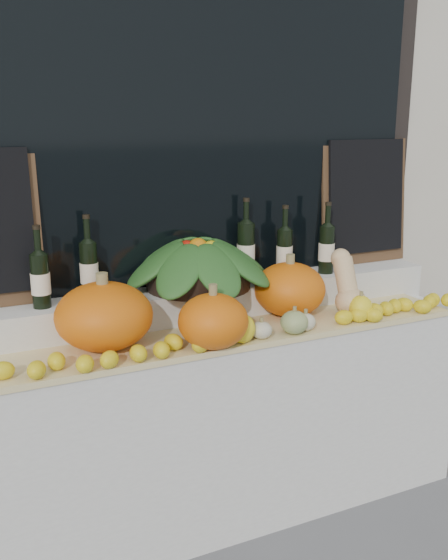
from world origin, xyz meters
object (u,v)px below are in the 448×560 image
(wine_bottle_tall, at_px, (246,250))
(butternut_squash, at_px, (347,287))
(pumpkin_left, at_px, (104,316))
(produce_bowl, at_px, (198,263))
(pumpkin_right, at_px, (290,289))

(wine_bottle_tall, bearing_deg, butternut_squash, -38.22)
(pumpkin_left, height_order, butternut_squash, butternut_squash)
(pumpkin_left, xyz_separation_m, produce_bowl, (0.48, 0.21, 0.11))
(pumpkin_left, bearing_deg, butternut_squash, -2.05)
(pumpkin_left, height_order, produce_bowl, produce_bowl)
(pumpkin_left, relative_size, butternut_squash, 1.30)
(pumpkin_right, height_order, produce_bowl, produce_bowl)
(butternut_squash, relative_size, produce_bowl, 0.41)
(pumpkin_right, bearing_deg, butternut_squash, -19.99)
(pumpkin_left, xyz_separation_m, butternut_squash, (1.10, -0.04, -0.01))
(pumpkin_right, bearing_deg, produce_bowl, 157.22)
(pumpkin_left, distance_m, pumpkin_right, 0.86)
(produce_bowl, bearing_deg, pumpkin_right, -22.78)
(pumpkin_right, bearing_deg, wine_bottle_tall, 120.89)
(butternut_squash, xyz_separation_m, wine_bottle_tall, (-0.37, 0.29, 0.15))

